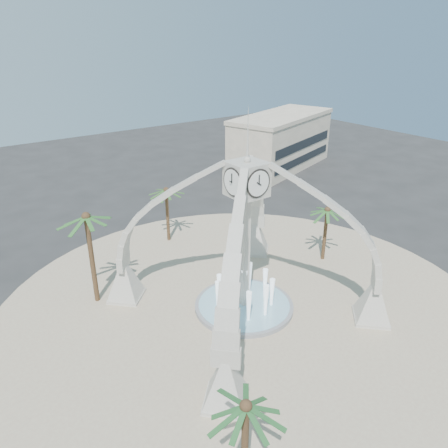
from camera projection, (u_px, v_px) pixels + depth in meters
ground at (244, 308)px, 35.63m from camera, size 140.00×140.00×0.00m
plaza at (244, 308)px, 35.62m from camera, size 40.00×40.00×0.06m
clock_tower at (246, 236)px, 32.99m from camera, size 17.94×17.94×16.30m
fountain at (244, 305)px, 35.51m from camera, size 8.00×8.00×3.62m
building_ne at (281, 141)px, 70.71m from camera, size 21.87×14.17×8.60m
palm_east at (327, 211)px, 41.12m from camera, size 4.35×4.35×5.98m
palm_west at (86, 218)px, 33.57m from camera, size 5.43×5.43×8.48m
palm_north at (166, 191)px, 44.85m from camera, size 4.60×4.60×6.42m
palm_south at (246, 408)px, 19.31m from camera, size 4.88×4.88×6.26m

